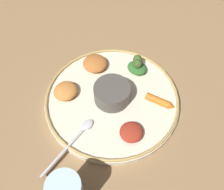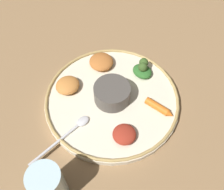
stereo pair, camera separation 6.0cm
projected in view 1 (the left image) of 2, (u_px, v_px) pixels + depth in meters
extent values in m
plane|color=olive|center=(112.00, 102.00, 0.70)|extent=(2.40, 2.40, 0.00)
cylinder|color=beige|center=(112.00, 100.00, 0.70)|extent=(0.36, 0.36, 0.02)
torus|color=tan|center=(112.00, 98.00, 0.69)|extent=(0.36, 0.36, 0.01)
cylinder|color=#4C4742|center=(112.00, 93.00, 0.67)|extent=(0.09, 0.09, 0.05)
cylinder|color=maroon|center=(112.00, 89.00, 0.65)|extent=(0.08, 0.08, 0.01)
ellipsoid|color=silver|center=(87.00, 125.00, 0.64)|extent=(0.04, 0.04, 0.01)
cylinder|color=silver|center=(63.00, 152.00, 0.60)|extent=(0.06, 0.14, 0.01)
ellipsoid|color=#2D6628|center=(137.00, 68.00, 0.74)|extent=(0.07, 0.07, 0.02)
sphere|color=#385623|center=(137.00, 64.00, 0.72)|extent=(0.03, 0.03, 0.03)
sphere|color=#385623|center=(138.00, 59.00, 0.73)|extent=(0.03, 0.03, 0.03)
cylinder|color=orange|center=(158.00, 100.00, 0.67)|extent=(0.07, 0.05, 0.02)
cone|color=orange|center=(172.00, 107.00, 0.66)|extent=(0.02, 0.02, 0.02)
ellipsoid|color=maroon|center=(131.00, 132.00, 0.62)|extent=(0.08, 0.08, 0.02)
ellipsoid|color=#C67A38|center=(66.00, 91.00, 0.69)|extent=(0.08, 0.08, 0.03)
ellipsoid|color=#B2662D|center=(95.00, 63.00, 0.74)|extent=(0.09, 0.09, 0.03)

